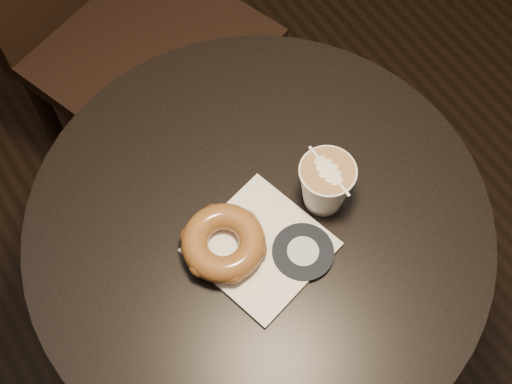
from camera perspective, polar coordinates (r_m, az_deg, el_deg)
cafe_table at (r=1.24m, az=0.20°, el=-6.24°), size 0.70×0.70×0.75m
pastry_bag at (r=1.04m, az=0.40°, el=-4.48°), size 0.21×0.21×0.01m
doughnut at (r=1.01m, az=-2.63°, el=-4.07°), size 0.12×0.12×0.04m
latte_cup at (r=1.04m, az=5.56°, el=0.54°), size 0.08×0.08×0.09m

